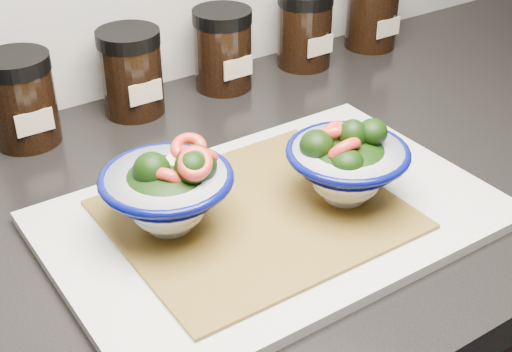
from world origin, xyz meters
TOP-DOWN VIEW (x-y plane):
  - countertop at (0.00, 1.45)m, footprint 3.50×0.60m
  - cutting_board at (-0.15, 1.38)m, footprint 0.45×0.30m
  - bamboo_mat at (-0.17, 1.39)m, footprint 0.28×0.24m
  - bowl_left at (-0.25, 1.42)m, footprint 0.13×0.13m
  - bowl_right at (-0.08, 1.36)m, footprint 0.13×0.13m
  - spice_jar_a at (-0.30, 1.69)m, footprint 0.08×0.08m
  - spice_jar_b at (-0.16, 1.69)m, footprint 0.08×0.08m
  - spice_jar_c at (-0.02, 1.69)m, footprint 0.08×0.08m
  - spice_jar_d at (0.12, 1.69)m, footprint 0.08×0.08m
  - spice_jar_e at (0.25, 1.69)m, footprint 0.08×0.08m

SIDE VIEW (x-z plane):
  - countertop at x=0.00m, z-range 0.86..0.90m
  - cutting_board at x=-0.15m, z-range 0.90..0.91m
  - bamboo_mat at x=-0.17m, z-range 0.91..0.92m
  - bowl_right at x=-0.08m, z-range 0.91..1.00m
  - spice_jar_a at x=-0.30m, z-range 0.90..1.01m
  - spice_jar_b at x=-0.16m, z-range 0.90..1.01m
  - spice_jar_c at x=-0.02m, z-range 0.90..1.01m
  - spice_jar_d at x=0.12m, z-range 0.90..1.01m
  - spice_jar_e at x=0.25m, z-range 0.90..1.01m
  - bowl_left at x=-0.25m, z-range 0.91..1.01m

